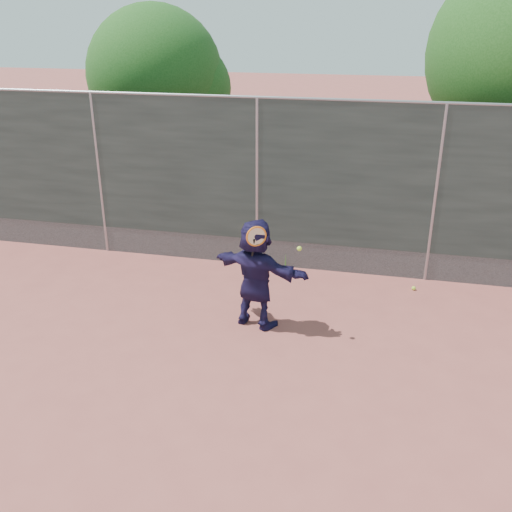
# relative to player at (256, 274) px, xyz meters

# --- Properties ---
(ground) EXTENTS (80.00, 80.00, 0.00)m
(ground) POSITION_rel_player_xyz_m (-0.47, -1.34, -0.82)
(ground) COLOR #9E4C42
(ground) RESTS_ON ground
(player) EXTENTS (1.60, 0.95, 1.64)m
(player) POSITION_rel_player_xyz_m (0.00, 0.00, 0.00)
(player) COLOR #1C163E
(player) RESTS_ON ground
(ball_ground) EXTENTS (0.07, 0.07, 0.07)m
(ball_ground) POSITION_rel_player_xyz_m (2.33, 1.68, -0.79)
(ball_ground) COLOR #BDEB34
(ball_ground) RESTS_ON ground
(fence) EXTENTS (20.00, 0.06, 3.03)m
(fence) POSITION_rel_player_xyz_m (-0.47, 2.16, 0.76)
(fence) COLOR #38423D
(fence) RESTS_ON ground
(swing_action) EXTENTS (0.76, 0.17, 0.51)m
(swing_action) POSITION_rel_player_xyz_m (0.11, -0.20, 0.62)
(swing_action) COLOR orange
(swing_action) RESTS_ON ground
(tree_left) EXTENTS (3.15, 3.00, 4.53)m
(tree_left) POSITION_rel_player_xyz_m (-3.32, 5.21, 2.12)
(tree_left) COLOR #382314
(tree_left) RESTS_ON ground
(weed_clump) EXTENTS (0.68, 0.07, 0.30)m
(weed_clump) POSITION_rel_player_xyz_m (-0.18, 2.04, -0.69)
(weed_clump) COLOR #387226
(weed_clump) RESTS_ON ground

